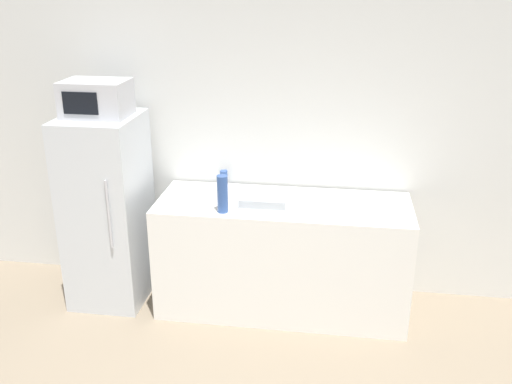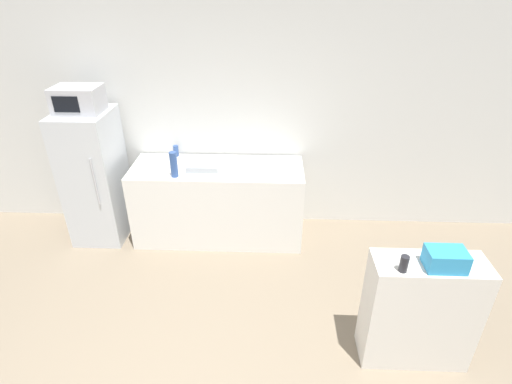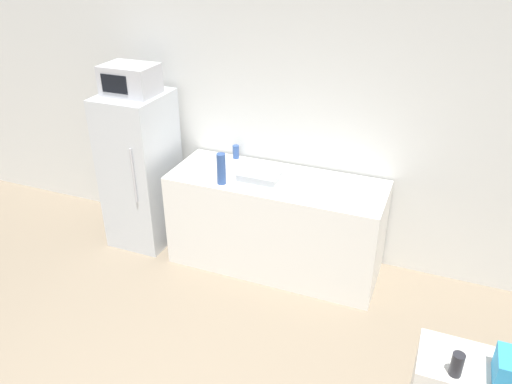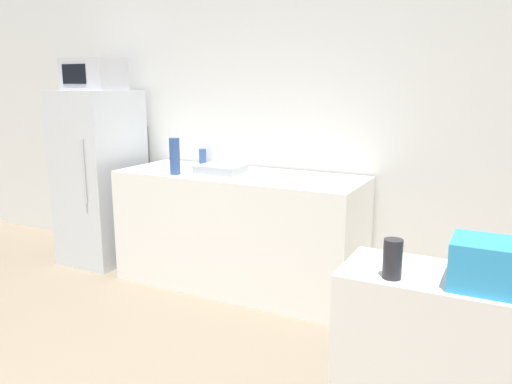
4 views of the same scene
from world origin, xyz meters
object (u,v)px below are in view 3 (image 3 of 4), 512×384
object	(u,v)px
bottle_short	(236,152)
jar	(457,364)
microwave	(130,80)
refrigerator	(141,170)
bottle_tall	(221,169)

from	to	relation	value
bottle_short	jar	world-z (taller)	jar
microwave	jar	bearing A→B (deg)	-30.76
refrigerator	jar	distance (m)	3.42
microwave	refrigerator	bearing A→B (deg)	70.96
refrigerator	bottle_short	bearing A→B (deg)	19.94
bottle_short	jar	distance (m)	2.91
bottle_tall	refrigerator	bearing A→B (deg)	167.45
microwave	bottle_short	world-z (taller)	microwave
bottle_short	jar	xyz separation A→B (m)	(2.05, -2.06, 0.06)
bottle_tall	bottle_short	size ratio (longest dim) A/B	2.14
bottle_short	microwave	bearing A→B (deg)	-160.00
bottle_short	jar	bearing A→B (deg)	-45.15
refrigerator	jar	bearing A→B (deg)	-30.78
bottle_tall	bottle_short	xyz separation A→B (m)	(-0.10, 0.54, -0.07)
microwave	bottle_short	bearing A→B (deg)	20.00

